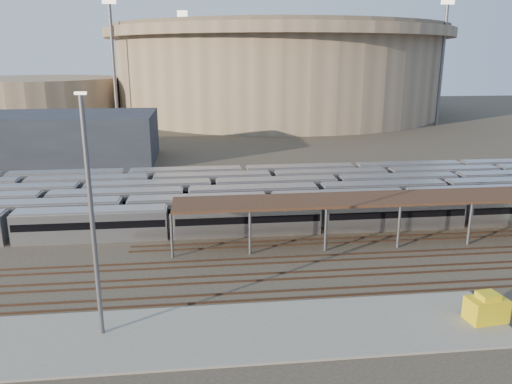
{
  "coord_description": "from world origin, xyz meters",
  "views": [
    {
      "loc": [
        -4.66,
        -50.41,
        21.51
      ],
      "look_at": [
        2.46,
        12.0,
        4.2
      ],
      "focal_mm": 35.0,
      "sensor_mm": 36.0,
      "label": 1
    }
  ],
  "objects": [
    {
      "name": "apron",
      "position": [
        -5.0,
        -15.0,
        0.1
      ],
      "size": [
        50.0,
        9.0,
        0.2
      ],
      "primitive_type": "cube",
      "color": "gray",
      "rests_on": "ground"
    },
    {
      "name": "inspection_shed",
      "position": [
        22.0,
        4.0,
        4.98
      ],
      "size": [
        60.3,
        6.0,
        5.3
      ],
      "color": "#5C5C61",
      "rests_on": "ground"
    },
    {
      "name": "stadium",
      "position": [
        25.0,
        140.0,
        16.47
      ],
      "size": [
        124.0,
        124.0,
        32.5
      ],
      "color": "gray",
      "rests_on": "ground"
    },
    {
      "name": "empty_tracks",
      "position": [
        0.0,
        -5.0,
        0.09
      ],
      "size": [
        170.0,
        9.62,
        0.18
      ],
      "color": "#4C3323",
      "rests_on": "ground"
    },
    {
      "name": "yellow_equipment",
      "position": [
        18.5,
        -15.65,
        1.19
      ],
      "size": [
        3.36,
        2.32,
        1.97
      ],
      "primitive_type": "cube",
      "rotation": [
        0.0,
        0.0,
        0.12
      ],
      "color": "gold",
      "rests_on": "apron"
    },
    {
      "name": "subway_trains",
      "position": [
        -0.83,
        18.5,
        1.8
      ],
      "size": [
        126.97,
        23.9,
        3.6
      ],
      "color": "#B3B3B8",
      "rests_on": "ground"
    },
    {
      "name": "floodlight_3",
      "position": [
        -10.0,
        160.0,
        20.65
      ],
      "size": [
        4.0,
        1.0,
        38.4
      ],
      "color": "#5C5C61",
      "rests_on": "ground"
    },
    {
      "name": "yard_light_pole",
      "position": [
        -12.81,
        -14.03,
        9.7
      ],
      "size": [
        0.81,
        0.36,
        18.84
      ],
      "color": "#5C5C61",
      "rests_on": "apron"
    },
    {
      "name": "secondary_arena",
      "position": [
        -60.0,
        130.0,
        7.0
      ],
      "size": [
        56.0,
        56.0,
        14.0
      ],
      "primitive_type": "cylinder",
      "color": "gray",
      "rests_on": "ground"
    },
    {
      "name": "ground",
      "position": [
        0.0,
        0.0,
        0.0
      ],
      "size": [
        420.0,
        420.0,
        0.0
      ],
      "primitive_type": "plane",
      "color": "#383026",
      "rests_on": "ground"
    },
    {
      "name": "service_building",
      "position": [
        -35.0,
        55.0,
        5.0
      ],
      "size": [
        42.0,
        20.0,
        10.0
      ],
      "primitive_type": "cube",
      "color": "#1E232D",
      "rests_on": "ground"
    },
    {
      "name": "floodlight_2",
      "position": [
        70.0,
        100.0,
        20.65
      ],
      "size": [
        4.0,
        1.0,
        38.4
      ],
      "color": "#5C5C61",
      "rests_on": "ground"
    },
    {
      "name": "floodlight_0",
      "position": [
        -30.0,
        110.0,
        20.65
      ],
      "size": [
        4.0,
        1.0,
        38.4
      ],
      "color": "#5C5C61",
      "rests_on": "ground"
    }
  ]
}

